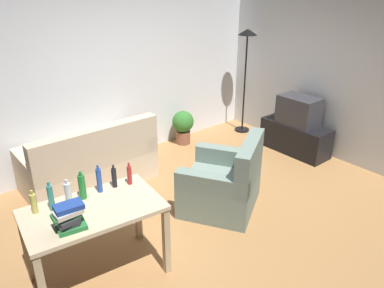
{
  "coord_description": "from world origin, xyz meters",
  "views": [
    {
      "loc": [
        -2.57,
        -2.72,
        2.65
      ],
      "look_at": [
        0.1,
        0.5,
        0.75
      ],
      "focal_mm": 35.37,
      "sensor_mm": 36.0,
      "label": 1
    }
  ],
  "objects_px": {
    "bottle_squat": "(34,203)",
    "bottle_red": "(129,175)",
    "bottle_green": "(82,187)",
    "bottle_dark": "(114,177)",
    "book_stack": "(68,217)",
    "bottle_clear": "(68,195)",
    "potted_plant": "(183,125)",
    "couch": "(91,165)",
    "bottle_blue": "(99,180)",
    "torchiere_lamp": "(246,53)",
    "tv_stand": "(295,138)",
    "armchair": "(225,184)",
    "tv": "(299,110)",
    "bottle_tall": "(51,198)",
    "desk": "(94,218)"
  },
  "relations": [
    {
      "from": "bottle_red",
      "to": "book_stack",
      "type": "distance_m",
      "value": 0.8
    },
    {
      "from": "couch",
      "to": "tv",
      "type": "xyz_separation_m",
      "value": [
        3.01,
        -1.09,
        0.39
      ]
    },
    {
      "from": "tv_stand",
      "to": "armchair",
      "type": "relative_size",
      "value": 0.91
    },
    {
      "from": "bottle_tall",
      "to": "bottle_squat",
      "type": "bearing_deg",
      "value": 159.08
    },
    {
      "from": "armchair",
      "to": "bottle_tall",
      "type": "xyz_separation_m",
      "value": [
        -2.0,
        0.11,
        0.56
      ]
    },
    {
      "from": "potted_plant",
      "to": "couch",
      "type": "bearing_deg",
      "value": -170.26
    },
    {
      "from": "armchair",
      "to": "bottle_squat",
      "type": "height_order",
      "value": "bottle_squat"
    },
    {
      "from": "bottle_clear",
      "to": "bottle_green",
      "type": "distance_m",
      "value": 0.17
    },
    {
      "from": "tv",
      "to": "armchair",
      "type": "relative_size",
      "value": 0.5
    },
    {
      "from": "bottle_blue",
      "to": "bottle_red",
      "type": "xyz_separation_m",
      "value": [
        0.29,
        -0.06,
        -0.02
      ]
    },
    {
      "from": "bottle_squat",
      "to": "bottle_tall",
      "type": "relative_size",
      "value": 0.8
    },
    {
      "from": "tv",
      "to": "bottle_clear",
      "type": "height_order",
      "value": "bottle_clear"
    },
    {
      "from": "bottle_dark",
      "to": "book_stack",
      "type": "height_order",
      "value": "bottle_dark"
    },
    {
      "from": "potted_plant",
      "to": "bottle_dark",
      "type": "distance_m",
      "value": 2.83
    },
    {
      "from": "bottle_tall",
      "to": "bottle_red",
      "type": "bearing_deg",
      "value": -3.74
    },
    {
      "from": "desk",
      "to": "armchair",
      "type": "relative_size",
      "value": 1.06
    },
    {
      "from": "couch",
      "to": "torchiere_lamp",
      "type": "height_order",
      "value": "torchiere_lamp"
    },
    {
      "from": "tv",
      "to": "potted_plant",
      "type": "distance_m",
      "value": 1.87
    },
    {
      "from": "desk",
      "to": "bottle_red",
      "type": "relative_size",
      "value": 5.54
    },
    {
      "from": "bottle_squat",
      "to": "bottle_tall",
      "type": "xyz_separation_m",
      "value": [
        0.13,
        -0.05,
        0.03
      ]
    },
    {
      "from": "bottle_green",
      "to": "bottle_clear",
      "type": "bearing_deg",
      "value": -157.33
    },
    {
      "from": "potted_plant",
      "to": "bottle_dark",
      "type": "relative_size",
      "value": 2.43
    },
    {
      "from": "bottle_green",
      "to": "bottle_dark",
      "type": "relative_size",
      "value": 1.18
    },
    {
      "from": "bottle_green",
      "to": "bottle_dark",
      "type": "height_order",
      "value": "bottle_green"
    },
    {
      "from": "armchair",
      "to": "bottle_squat",
      "type": "distance_m",
      "value": 2.21
    },
    {
      "from": "armchair",
      "to": "bottle_blue",
      "type": "height_order",
      "value": "bottle_blue"
    },
    {
      "from": "bottle_blue",
      "to": "bottle_red",
      "type": "relative_size",
      "value": 1.22
    },
    {
      "from": "torchiere_lamp",
      "to": "bottle_squat",
      "type": "distance_m",
      "value": 4.39
    },
    {
      "from": "book_stack",
      "to": "armchair",
      "type": "bearing_deg",
      "value": 6.74
    },
    {
      "from": "couch",
      "to": "torchiere_lamp",
      "type": "bearing_deg",
      "value": -178.76
    },
    {
      "from": "tv_stand",
      "to": "book_stack",
      "type": "height_order",
      "value": "book_stack"
    },
    {
      "from": "tv_stand",
      "to": "bottle_green",
      "type": "relative_size",
      "value": 3.98
    },
    {
      "from": "bottle_clear",
      "to": "bottle_blue",
      "type": "height_order",
      "value": "same"
    },
    {
      "from": "book_stack",
      "to": "potted_plant",
      "type": "bearing_deg",
      "value": 36.37
    },
    {
      "from": "bottle_green",
      "to": "tv",
      "type": "bearing_deg",
      "value": 4.72
    },
    {
      "from": "desk",
      "to": "bottle_dark",
      "type": "distance_m",
      "value": 0.44
    },
    {
      "from": "torchiere_lamp",
      "to": "bottle_red",
      "type": "relative_size",
      "value": 7.89
    },
    {
      "from": "armchair",
      "to": "bottle_red",
      "type": "relative_size",
      "value": 5.25
    },
    {
      "from": "bottle_squat",
      "to": "bottle_dark",
      "type": "bearing_deg",
      "value": -4.01
    },
    {
      "from": "bottle_clear",
      "to": "book_stack",
      "type": "xyz_separation_m",
      "value": [
        -0.12,
        -0.29,
        -0.02
      ]
    },
    {
      "from": "torchiere_lamp",
      "to": "bottle_green",
      "type": "height_order",
      "value": "torchiere_lamp"
    },
    {
      "from": "tv_stand",
      "to": "armchair",
      "type": "height_order",
      "value": "armchair"
    },
    {
      "from": "desk",
      "to": "bottle_tall",
      "type": "distance_m",
      "value": 0.41
    },
    {
      "from": "bottle_blue",
      "to": "tv",
      "type": "bearing_deg",
      "value": 4.85
    },
    {
      "from": "bottle_squat",
      "to": "bottle_red",
      "type": "distance_m",
      "value": 0.89
    },
    {
      "from": "bottle_clear",
      "to": "bottle_squat",
      "type": "bearing_deg",
      "value": 156.57
    },
    {
      "from": "potted_plant",
      "to": "book_stack",
      "type": "relative_size",
      "value": 2.16
    },
    {
      "from": "bottle_blue",
      "to": "bottle_dark",
      "type": "bearing_deg",
      "value": -3.52
    },
    {
      "from": "tv_stand",
      "to": "bottle_blue",
      "type": "relative_size",
      "value": 3.93
    },
    {
      "from": "armchair",
      "to": "book_stack",
      "type": "bearing_deg",
      "value": -24.3
    }
  ]
}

